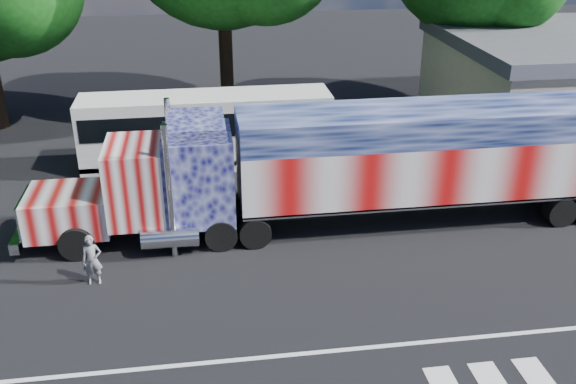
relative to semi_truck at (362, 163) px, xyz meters
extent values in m
plane|color=black|center=(-2.78, -3.98, -2.38)|extent=(100.00, 100.00, 0.00)
cube|color=silver|center=(-2.78, -6.98, -2.37)|extent=(30.00, 0.15, 0.01)
cube|color=silver|center=(1.22, -8.78, -2.37)|extent=(0.70, 1.60, 0.01)
cube|color=silver|center=(2.42, -8.78, -2.37)|extent=(0.70, 1.60, 0.01)
cube|color=black|center=(-6.76, 0.00, -1.64)|extent=(9.44, 1.05, 0.31)
cube|color=#CE7D7E|center=(-10.12, 0.00, -1.12)|extent=(2.73, 2.31, 1.36)
cube|color=silver|center=(-11.54, 0.00, -1.12)|extent=(0.13, 1.99, 1.22)
cube|color=silver|center=(-11.75, 0.00, -1.80)|extent=(0.31, 2.62, 0.38)
cube|color=#CE7D7E|center=(-7.81, 0.00, -0.17)|extent=(1.89, 2.62, 2.62)
cube|color=black|center=(-8.71, 0.00, 0.30)|extent=(0.06, 2.20, 0.94)
cube|color=#4A4C88|center=(-5.71, 0.00, -0.07)|extent=(2.31, 2.62, 3.04)
cube|color=#4A4C88|center=(-5.71, 0.00, 1.66)|extent=(1.89, 2.52, 0.52)
cylinder|color=silver|center=(-6.66, 1.39, -0.07)|extent=(0.21, 0.21, 4.62)
cylinder|color=silver|center=(-6.66, -1.39, -0.07)|extent=(0.21, 0.21, 4.62)
cylinder|color=silver|center=(-6.76, 1.36, -1.69)|extent=(1.89, 0.69, 0.69)
cylinder|color=silver|center=(-6.76, -1.36, -1.69)|extent=(1.89, 0.69, 0.69)
cylinder|color=black|center=(-9.81, -1.15, -1.80)|extent=(1.15, 0.37, 1.15)
cylinder|color=black|center=(-9.81, 1.15, -1.80)|extent=(1.15, 0.37, 1.15)
cylinder|color=black|center=(-5.09, -1.10, -1.83)|extent=(1.09, 0.58, 1.09)
cylinder|color=black|center=(-5.09, 1.10, -1.83)|extent=(1.09, 0.58, 1.09)
cylinder|color=black|center=(-3.93, -1.10, -1.83)|extent=(1.09, 0.58, 1.09)
cylinder|color=black|center=(-3.93, 1.10, -1.83)|extent=(1.09, 0.58, 1.09)
cube|color=black|center=(2.68, 0.00, -1.38)|extent=(13.64, 1.15, 0.31)
cube|color=#D97777|center=(2.68, 0.00, -0.17)|extent=(14.06, 2.73, 2.10)
cube|color=#445186|center=(2.68, 0.00, 1.40)|extent=(14.06, 2.73, 1.05)
cube|color=silver|center=(2.68, 0.00, -1.22)|extent=(14.06, 2.73, 0.13)
cylinder|color=black|center=(7.19, -1.10, -1.83)|extent=(1.09, 0.58, 1.09)
cylinder|color=black|center=(7.19, 1.10, -1.83)|extent=(1.09, 0.58, 1.09)
cylinder|color=black|center=(8.35, 1.10, -1.83)|extent=(1.09, 0.58, 1.09)
cube|color=silver|center=(-5.29, 6.56, -0.80)|extent=(10.81, 2.34, 3.15)
cube|color=black|center=(-5.29, 6.56, -0.21)|extent=(10.45, 2.40, 0.99)
cube|color=black|center=(-5.29, 6.56, -1.97)|extent=(10.81, 2.34, 0.23)
cube|color=black|center=(-10.69, 6.56, -0.66)|extent=(0.05, 2.07, 1.26)
cylinder|color=black|center=(-9.34, 5.43, -1.93)|extent=(0.90, 0.27, 0.90)
cylinder|color=black|center=(-9.34, 7.69, -1.93)|extent=(0.90, 0.27, 0.90)
cylinder|color=black|center=(-2.59, 5.43, -1.93)|extent=(0.90, 0.27, 0.90)
cylinder|color=black|center=(-2.59, 7.69, -1.93)|extent=(0.90, 0.27, 0.90)
cylinder|color=black|center=(-1.78, 5.43, -1.93)|extent=(0.90, 0.27, 0.90)
cylinder|color=black|center=(-1.78, 7.69, -1.93)|extent=(0.90, 0.27, 0.90)
cube|color=#1E5926|center=(9.22, 1.98, 0.02)|extent=(1.60, 0.08, 1.20)
imported|color=slate|center=(-9.09, -2.70, -1.56)|extent=(0.62, 0.42, 1.64)
cylinder|color=black|center=(8.20, 11.63, 1.01)|extent=(0.70, 0.70, 6.77)
cylinder|color=black|center=(-4.00, 13.29, 1.51)|extent=(0.70, 0.70, 7.78)
camera|label=1|loc=(-5.56, -20.26, 8.65)|focal=40.00mm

